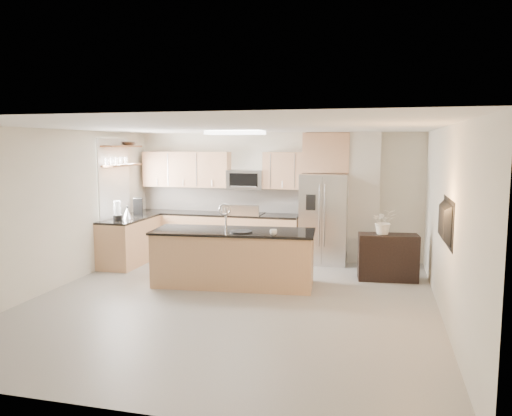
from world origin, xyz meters
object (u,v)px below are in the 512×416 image
(microwave, at_px, (246,180))
(island, at_px, (234,257))
(coffee_maker, at_px, (138,207))
(flower_vase, at_px, (384,215))
(refrigerator, at_px, (324,219))
(cup, at_px, (273,232))
(kettle, at_px, (127,213))
(credenza, at_px, (388,257))
(blender, at_px, (117,212))
(platter, at_px, (241,232))
(bowl, at_px, (130,143))
(television, at_px, (441,222))
(range, at_px, (245,235))

(microwave, distance_m, island, 2.49)
(coffee_maker, bearing_deg, flower_vase, -5.56)
(refrigerator, relative_size, cup, 14.95)
(kettle, bearing_deg, credenza, 1.28)
(credenza, bearing_deg, blender, 178.61)
(microwave, distance_m, blender, 2.69)
(microwave, bearing_deg, blender, -141.85)
(platter, xyz_separation_m, flower_vase, (2.25, 1.07, 0.20))
(cup, relative_size, platter, 0.33)
(microwave, bearing_deg, credenza, -23.03)
(cup, distance_m, bowl, 4.03)
(refrigerator, xyz_separation_m, island, (-1.28, -2.00, -0.42))
(island, distance_m, cup, 0.95)
(television, bearing_deg, platter, 72.63)
(kettle, height_order, television, television)
(refrigerator, bearing_deg, kettle, -162.39)
(island, relative_size, platter, 7.64)
(range, bearing_deg, blender, -144.04)
(cup, distance_m, television, 2.55)
(range, height_order, island, island)
(coffee_maker, bearing_deg, bowl, 171.28)
(cup, relative_size, television, 0.11)
(television, bearing_deg, kettle, 71.01)
(range, distance_m, kettle, 2.43)
(microwave, bearing_deg, kettle, -146.51)
(cup, height_order, television, television)
(range, height_order, television, television)
(flower_vase, relative_size, television, 0.63)
(microwave, xyz_separation_m, bowl, (-2.25, -0.75, 0.76))
(island, bearing_deg, kettle, 155.73)
(island, height_order, credenza, island)
(credenza, bearing_deg, kettle, 175.29)
(credenza, bearing_deg, flower_vase, -174.89)
(refrigerator, distance_m, television, 3.62)
(blender, distance_m, kettle, 0.30)
(blender, distance_m, bowl, 1.58)
(kettle, distance_m, bowl, 1.50)
(microwave, distance_m, television, 4.79)
(credenza, bearing_deg, island, -165.51)
(kettle, bearing_deg, range, 30.98)
(refrigerator, bearing_deg, range, 178.40)
(range, relative_size, cup, 9.58)
(range, relative_size, flower_vase, 1.69)
(microwave, relative_size, blender, 2.00)
(island, relative_size, bowl, 6.64)
(coffee_maker, bearing_deg, platter, -30.34)
(range, distance_m, credenza, 3.10)
(microwave, height_order, coffee_maker, microwave)
(refrigerator, height_order, bowl, bowl)
(range, distance_m, cup, 2.64)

